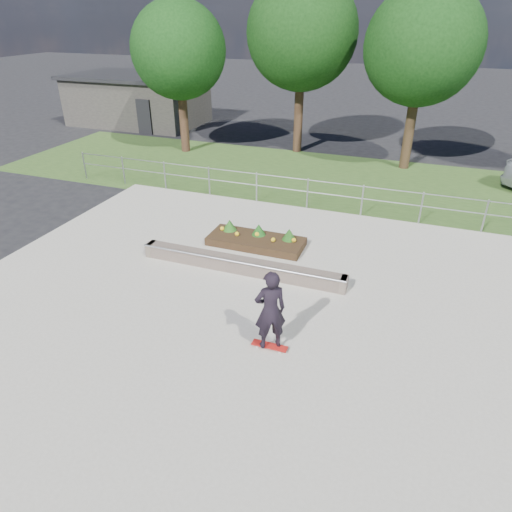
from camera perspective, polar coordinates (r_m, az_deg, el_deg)
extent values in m
plane|color=black|center=(11.05, -3.72, -8.35)|extent=(120.00, 120.00, 0.00)
cube|color=#2F4C1E|center=(20.48, 8.86, 9.36)|extent=(30.00, 8.00, 0.02)
cube|color=#A09B8E|center=(11.03, -3.72, -8.23)|extent=(15.00, 15.00, 0.06)
cylinder|color=#93979C|center=(21.58, -20.64, 10.52)|extent=(0.06, 0.06, 1.20)
cylinder|color=#979AA0|center=(20.37, -16.24, 10.21)|extent=(0.06, 0.06, 1.20)
cylinder|color=gray|center=(19.28, -11.32, 9.78)|extent=(0.06, 0.06, 1.20)
cylinder|color=gray|center=(18.36, -5.87, 9.23)|extent=(0.06, 0.06, 1.20)
cylinder|color=#9C9EA5|center=(17.61, 0.07, 8.53)|extent=(0.06, 0.06, 1.20)
cylinder|color=gray|center=(17.06, 6.44, 7.68)|extent=(0.06, 0.06, 1.20)
cylinder|color=#96999F|center=(16.74, 13.11, 6.69)|extent=(0.06, 0.06, 1.20)
cylinder|color=gray|center=(16.65, 19.92, 5.57)|extent=(0.06, 0.06, 1.20)
cylinder|color=#919499|center=(16.80, 26.68, 4.39)|extent=(0.06, 0.06, 1.20)
cylinder|color=gray|center=(16.88, 6.54, 9.43)|extent=(20.00, 0.04, 0.04)
cylinder|color=#95979D|center=(17.03, 6.46, 8.00)|extent=(20.00, 0.04, 0.04)
cube|color=#2F2D2A|center=(31.92, -14.49, 18.28)|extent=(8.00, 5.00, 2.80)
cube|color=black|center=(31.71, -14.84, 20.93)|extent=(8.40, 5.40, 0.20)
cube|color=black|center=(28.81, -13.81, 16.50)|extent=(0.90, 0.10, 2.00)
cylinder|color=#321D14|center=(24.62, -8.99, 16.10)|extent=(0.44, 0.44, 2.93)
sphere|color=black|center=(24.14, -9.65, 24.03)|extent=(4.55, 4.55, 4.55)
cylinder|color=#301D13|center=(24.36, 5.31, 16.73)|extent=(0.44, 0.44, 3.38)
sphere|color=black|center=(23.87, 5.77, 26.01)|extent=(5.25, 5.25, 5.25)
cylinder|color=black|center=(22.61, 18.54, 14.21)|extent=(0.44, 0.44, 3.15)
sphere|color=black|center=(22.08, 20.12, 23.43)|extent=(4.90, 4.90, 4.90)
cube|color=brown|center=(12.85, -1.90, -1.17)|extent=(6.00, 0.40, 0.40)
cylinder|color=gray|center=(12.59, -2.26, -0.80)|extent=(6.00, 0.06, 0.06)
cube|color=brown|center=(14.08, -12.91, 0.89)|extent=(0.15, 0.42, 0.40)
cube|color=brown|center=(12.19, 10.86, -3.49)|extent=(0.15, 0.42, 0.40)
cube|color=black|center=(14.33, 0.00, 1.84)|extent=(3.00, 1.20, 0.25)
sphere|color=yellow|center=(14.74, -4.25, 3.44)|extent=(0.14, 0.14, 0.14)
sphere|color=yellow|center=(14.35, -2.39, 2.78)|extent=(0.14, 0.14, 0.14)
sphere|color=yellow|center=(14.32, 0.14, 2.74)|extent=(0.14, 0.14, 0.14)
sphere|color=gold|center=(13.98, 2.16, 2.03)|extent=(0.14, 0.14, 0.14)
sphere|color=gold|center=(14.00, 4.75, 1.99)|extent=(0.14, 0.14, 0.14)
cone|color=#1C4D16|center=(14.75, -3.32, 3.91)|extent=(0.44, 0.44, 0.36)
cone|color=#144614|center=(14.41, 0.34, 3.34)|extent=(0.44, 0.44, 0.36)
cone|color=#184413|center=(14.13, 4.16, 2.74)|extent=(0.44, 0.44, 0.36)
cylinder|color=silver|center=(10.20, 0.13, -11.32)|extent=(0.05, 0.03, 0.05)
cylinder|color=silver|center=(10.33, 0.48, -10.72)|extent=(0.05, 0.03, 0.05)
cylinder|color=silver|center=(10.07, 2.97, -11.96)|extent=(0.05, 0.03, 0.05)
cylinder|color=silver|center=(10.21, 3.28, -11.34)|extent=(0.05, 0.03, 0.05)
cylinder|color=#A2A2A7|center=(10.25, 0.31, -10.90)|extent=(0.02, 0.18, 0.02)
cylinder|color=#959599|center=(10.12, 3.13, -11.54)|extent=(0.02, 0.18, 0.02)
cube|color=#A21814|center=(10.17, 1.71, -11.14)|extent=(0.80, 0.21, 0.02)
imported|color=black|center=(9.60, 1.79, -6.80)|extent=(0.81, 0.74, 1.86)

